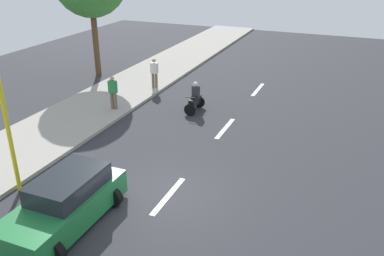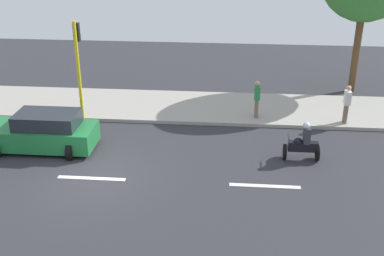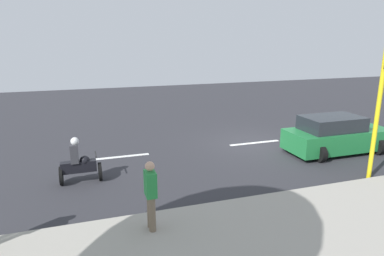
{
  "view_description": "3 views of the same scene",
  "coord_description": "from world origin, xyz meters",
  "views": [
    {
      "loc": [
        -5.22,
        10.48,
        7.66
      ],
      "look_at": [
        0.4,
        -3.03,
        1.18
      ],
      "focal_mm": 38.67,
      "sensor_mm": 36.0,
      "label": 1
    },
    {
      "loc": [
        -14.4,
        -4.79,
        8.4
      ],
      "look_at": [
        0.78,
        -3.45,
        1.71
      ],
      "focal_mm": 45.36,
      "sensor_mm": 36.0,
      "label": 2
    },
    {
      "loc": [
        13.02,
        -7.25,
        4.53
      ],
      "look_at": [
        -0.28,
        -2.86,
        0.86
      ],
      "focal_mm": 32.05,
      "sensor_mm": 36.0,
      "label": 3
    }
  ],
  "objects": [
    {
      "name": "lane_stripe_north",
      "position": [
        0.0,
        -6.0,
        0.01
      ],
      "size": [
        0.2,
        2.4,
        0.01
      ],
      "primitive_type": "cube",
      "color": "white",
      "rests_on": "ground"
    },
    {
      "name": "lane_stripe_far_north",
      "position": [
        0.0,
        -12.0,
        0.01
      ],
      "size": [
        0.2,
        2.4,
        0.01
      ],
      "primitive_type": "cube",
      "color": "white",
      "rests_on": "ground"
    },
    {
      "name": "traffic_light_corner",
      "position": [
        4.85,
        1.7,
        2.93
      ],
      "size": [
        0.49,
        0.24,
        4.5
      ],
      "color": "yellow",
      "rests_on": "ground"
    },
    {
      "name": "pedestrian_by_tree",
      "position": [
        5.49,
        -9.69,
        1.06
      ],
      "size": [
        0.4,
        0.24,
        1.69
      ],
      "color": "#72604C",
      "rests_on": "sidewalk"
    },
    {
      "name": "motorcycle",
      "position": [
        2.09,
        -7.46,
        0.64
      ],
      "size": [
        0.6,
        1.3,
        1.53
      ],
      "color": "black",
      "rests_on": "ground"
    },
    {
      "name": "ground_plane",
      "position": [
        0.0,
        0.0,
        -0.05
      ],
      "size": [
        40.0,
        60.0,
        0.1
      ],
      "primitive_type": "cube",
      "color": "#2D2D33"
    },
    {
      "name": "sidewalk",
      "position": [
        7.0,
        0.0,
        0.07
      ],
      "size": [
        4.0,
        60.0,
        0.15
      ],
      "primitive_type": "cube",
      "color": "#9E998E",
      "rests_on": "ground"
    },
    {
      "name": "pedestrian_near_signal",
      "position": [
        5.81,
        -5.88,
        1.06
      ],
      "size": [
        0.4,
        0.24,
        1.69
      ],
      "color": "#72604C",
      "rests_on": "sidewalk"
    },
    {
      "name": "car_green",
      "position": [
        2.15,
        2.49,
        0.71
      ],
      "size": [
        2.16,
        4.23,
        1.52
      ],
      "color": "#1E7238",
      "rests_on": "ground"
    },
    {
      "name": "lane_stripe_mid",
      "position": [
        0.0,
        0.0,
        0.01
      ],
      "size": [
        0.2,
        2.4,
        0.01
      ],
      "primitive_type": "cube",
      "color": "white",
      "rests_on": "ground"
    }
  ]
}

